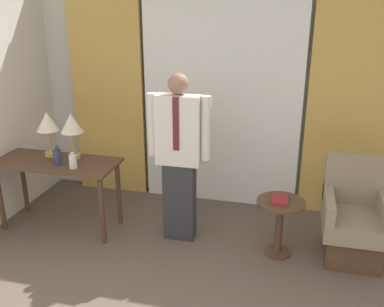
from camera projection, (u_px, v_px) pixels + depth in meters
The scene contains 13 objects.
wall_back at pixel (224, 86), 4.81m from camera, with size 10.00×0.06×2.70m.
curtain_sheer_center at pixel (221, 94), 4.71m from camera, with size 1.76×0.06×2.58m.
curtain_drape_left at pixel (108, 88), 5.01m from camera, with size 0.87×0.06×2.58m.
curtain_drape_right at pixel (351, 100), 4.41m from camera, with size 0.87×0.06×2.58m.
desk at pixel (57, 171), 4.35m from camera, with size 1.25×0.53×0.74m.
table_lamp_left at pixel (47, 124), 4.34m from camera, with size 0.22×0.22×0.47m.
table_lamp_right at pixel (72, 125), 4.28m from camera, with size 0.22×0.22×0.47m.
bottle_near_edge at pixel (58, 157), 4.20m from camera, with size 0.08×0.08×0.19m.
bottle_by_lamp at pixel (73, 162), 4.11m from camera, with size 0.08×0.08×0.16m.
person at pixel (179, 153), 4.05m from camera, with size 0.61×0.20×1.66m.
armchair at pixel (353, 223), 3.92m from camera, with size 0.56×0.62×0.93m.
side_table at pixel (280, 218), 3.94m from camera, with size 0.44×0.44×0.55m.
book at pixel (280, 200), 3.88m from camera, with size 0.14×0.21×0.03m.
Camera 1 is at (0.79, -1.51, 2.29)m, focal length 40.00 mm.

